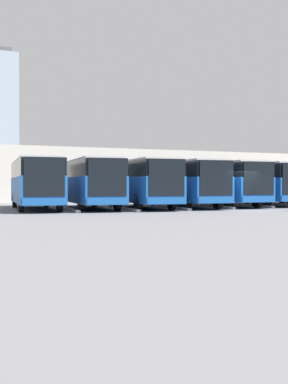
{
  "coord_description": "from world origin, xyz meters",
  "views": [
    {
      "loc": [
        17.96,
        25.92,
        1.55
      ],
      "look_at": [
        4.68,
        -5.29,
        1.11
      ],
      "focal_mm": 45.0,
      "sensor_mm": 36.0,
      "label": 1
    }
  ],
  "objects_px": {
    "bus_2": "(256,182)",
    "bus_3": "(221,182)",
    "bus_4": "(183,182)",
    "bus_5": "(139,182)",
    "bus_6": "(89,182)",
    "bus_7": "(35,182)"
  },
  "relations": [
    {
      "from": "bus_5",
      "to": "bus_6",
      "type": "relative_size",
      "value": 1.0
    },
    {
      "from": "bus_6",
      "to": "bus_7",
      "type": "height_order",
      "value": "same"
    },
    {
      "from": "bus_3",
      "to": "bus_6",
      "type": "distance_m",
      "value": 10.45
    },
    {
      "from": "bus_2",
      "to": "bus_7",
      "type": "xyz_separation_m",
      "value": [
        17.42,
        -0.05,
        0.0
      ]
    },
    {
      "from": "bus_3",
      "to": "bus_4",
      "type": "relative_size",
      "value": 1.0
    },
    {
      "from": "bus_7",
      "to": "bus_5",
      "type": "bearing_deg",
      "value": 176.33
    },
    {
      "from": "bus_2",
      "to": "bus_6",
      "type": "relative_size",
      "value": 1.0
    },
    {
      "from": "bus_3",
      "to": "bus_5",
      "type": "distance_m",
      "value": 6.99
    },
    {
      "from": "bus_3",
      "to": "bus_2",
      "type": "bearing_deg",
      "value": -168.16
    },
    {
      "from": "bus_2",
      "to": "bus_7",
      "type": "height_order",
      "value": "same"
    },
    {
      "from": "bus_4",
      "to": "bus_7",
      "type": "bearing_deg",
      "value": 0.02
    },
    {
      "from": "bus_4",
      "to": "bus_5",
      "type": "relative_size",
      "value": 1.0
    },
    {
      "from": "bus_5",
      "to": "bus_7",
      "type": "distance_m",
      "value": 7.05
    },
    {
      "from": "bus_2",
      "to": "bus_6",
      "type": "distance_m",
      "value": 13.95
    },
    {
      "from": "bus_2",
      "to": "bus_5",
      "type": "xyz_separation_m",
      "value": [
        10.45,
        0.99,
        0.0
      ]
    },
    {
      "from": "bus_4",
      "to": "bus_6",
      "type": "xyz_separation_m",
      "value": [
        6.97,
        -0.36,
        0.0
      ]
    },
    {
      "from": "bus_2",
      "to": "bus_3",
      "type": "distance_m",
      "value": 3.51
    },
    {
      "from": "bus_2",
      "to": "bus_3",
      "type": "relative_size",
      "value": 1.0
    },
    {
      "from": "bus_5",
      "to": "bus_7",
      "type": "xyz_separation_m",
      "value": [
        6.97,
        -1.04,
        0.0
      ]
    },
    {
      "from": "bus_2",
      "to": "bus_3",
      "type": "xyz_separation_m",
      "value": [
        3.48,
        0.43,
        0.0
      ]
    },
    {
      "from": "bus_3",
      "to": "bus_7",
      "type": "xyz_separation_m",
      "value": [
        13.94,
        -0.48,
        0.0
      ]
    },
    {
      "from": "bus_4",
      "to": "bus_6",
      "type": "bearing_deg",
      "value": 1.85
    }
  ]
}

